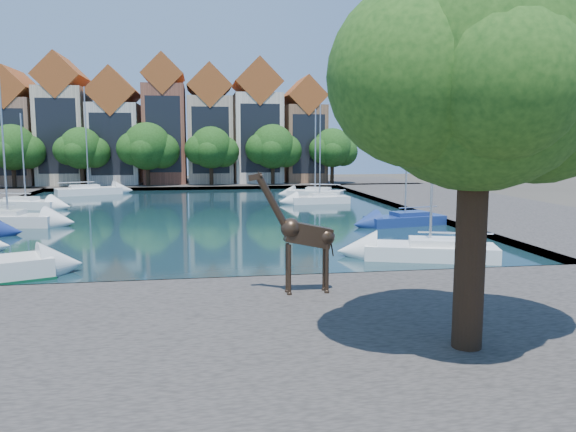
# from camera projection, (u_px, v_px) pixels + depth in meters

# --- Properties ---
(ground) EXTENTS (160.00, 160.00, 0.00)m
(ground) POSITION_uv_depth(u_px,v_px,m) (191.00, 290.00, 22.92)
(ground) COLOR #38332B
(ground) RESTS_ON ground
(water_basin) EXTENTS (38.00, 50.00, 0.08)m
(water_basin) POSITION_uv_depth(u_px,v_px,m) (195.00, 215.00, 46.42)
(water_basin) COLOR black
(water_basin) RESTS_ON ground
(near_quay) EXTENTS (50.00, 14.00, 0.50)m
(near_quay) POSITION_uv_depth(u_px,v_px,m) (187.00, 345.00, 16.03)
(near_quay) COLOR #46413D
(near_quay) RESTS_ON ground
(far_quay) EXTENTS (60.00, 16.00, 0.50)m
(far_quay) POSITION_uv_depth(u_px,v_px,m) (196.00, 184.00, 77.72)
(far_quay) COLOR #46413D
(far_quay) RESTS_ON ground
(right_quay) EXTENTS (14.00, 52.00, 0.50)m
(right_quay) POSITION_uv_depth(u_px,v_px,m) (477.00, 207.00, 50.27)
(right_quay) COLOR #46413D
(right_quay) RESTS_ON ground
(plane_tree) EXTENTS (8.32, 6.40, 10.62)m
(plane_tree) POSITION_uv_depth(u_px,v_px,m) (482.00, 76.00, 14.28)
(plane_tree) COLOR #332114
(plane_tree) RESTS_ON near_quay
(townhouse_west_end) EXTENTS (5.44, 9.18, 14.93)m
(townhouse_west_end) POSITION_uv_depth(u_px,v_px,m) (17.00, 132.00, 73.21)
(townhouse_west_end) COLOR #8A624B
(townhouse_west_end) RESTS_ON far_quay
(townhouse_west_mid) EXTENTS (5.94, 9.18, 16.79)m
(townhouse_west_mid) POSITION_uv_depth(u_px,v_px,m) (65.00, 125.00, 74.03)
(townhouse_west_mid) COLOR #C2B295
(townhouse_west_mid) RESTS_ON far_quay
(townhouse_west_inner) EXTENTS (6.43, 9.18, 15.15)m
(townhouse_west_inner) POSITION_uv_depth(u_px,v_px,m) (116.00, 132.00, 75.15)
(townhouse_west_inner) COLOR beige
(townhouse_west_inner) RESTS_ON far_quay
(townhouse_center) EXTENTS (5.44, 9.18, 16.93)m
(townhouse_center) POSITION_uv_depth(u_px,v_px,m) (165.00, 125.00, 76.03)
(townhouse_center) COLOR brown
(townhouse_center) RESTS_ON far_quay
(townhouse_east_inner) EXTENTS (5.94, 9.18, 15.79)m
(townhouse_east_inner) POSITION_uv_depth(u_px,v_px,m) (210.00, 129.00, 77.04)
(townhouse_east_inner) COLOR tan
(townhouse_east_inner) RESTS_ON far_quay
(townhouse_east_mid) EXTENTS (6.43, 9.18, 16.65)m
(townhouse_east_mid) POSITION_uv_depth(u_px,v_px,m) (257.00, 127.00, 78.00)
(townhouse_east_mid) COLOR beige
(townhouse_east_mid) RESTS_ON far_quay
(townhouse_east_end) EXTENTS (5.44, 9.18, 14.43)m
(townhouse_east_end) POSITION_uv_depth(u_px,v_px,m) (303.00, 134.00, 79.14)
(townhouse_east_end) COLOR brown
(townhouse_east_end) RESTS_ON far_quay
(far_tree_far_west) EXTENTS (7.28, 5.60, 7.68)m
(far_tree_far_west) POSITION_uv_depth(u_px,v_px,m) (13.00, 149.00, 68.29)
(far_tree_far_west) COLOR #332114
(far_tree_far_west) RESTS_ON far_quay
(far_tree_west) EXTENTS (6.76, 5.20, 7.36)m
(far_tree_west) POSITION_uv_depth(u_px,v_px,m) (82.00, 150.00, 69.54)
(far_tree_west) COLOR #332114
(far_tree_west) RESTS_ON far_quay
(far_tree_mid_west) EXTENTS (7.80, 6.00, 8.00)m
(far_tree_mid_west) POSITION_uv_depth(u_px,v_px,m) (148.00, 148.00, 70.76)
(far_tree_mid_west) COLOR #332114
(far_tree_mid_west) RESTS_ON far_quay
(far_tree_mid_east) EXTENTS (7.02, 5.40, 7.52)m
(far_tree_mid_east) POSITION_uv_depth(u_px,v_px,m) (212.00, 149.00, 72.02)
(far_tree_mid_east) COLOR #332114
(far_tree_mid_east) RESTS_ON far_quay
(far_tree_east) EXTENTS (7.54, 5.80, 7.84)m
(far_tree_east) POSITION_uv_depth(u_px,v_px,m) (273.00, 148.00, 73.25)
(far_tree_east) COLOR #332114
(far_tree_east) RESTS_ON far_quay
(far_tree_far_east) EXTENTS (6.76, 5.20, 7.36)m
(far_tree_far_east) POSITION_uv_depth(u_px,v_px,m) (333.00, 149.00, 74.51)
(far_tree_far_east) COLOR #332114
(far_tree_far_east) RESTS_ON far_quay
(giraffe_statue) EXTENTS (3.10, 0.58, 4.44)m
(giraffe_statue) POSITION_uv_depth(u_px,v_px,m) (302.00, 234.00, 20.38)
(giraffe_statue) COLOR #312318
(giraffe_statue) RESTS_ON near_quay
(sailboat_left_c) EXTENTS (6.87, 3.32, 13.03)m
(sailboat_left_c) POSITION_uv_depth(u_px,v_px,m) (8.00, 217.00, 39.78)
(sailboat_left_c) COLOR silver
(sailboat_left_c) RESTS_ON water_basin
(sailboat_left_d) EXTENTS (6.39, 3.93, 8.45)m
(sailboat_left_d) POSITION_uv_depth(u_px,v_px,m) (26.00, 202.00, 50.32)
(sailboat_left_d) COLOR white
(sailboat_left_d) RESTS_ON water_basin
(sailboat_left_e) EXTENTS (7.41, 4.96, 12.06)m
(sailboat_left_e) POSITION_uv_depth(u_px,v_px,m) (89.00, 189.00, 63.62)
(sailboat_left_e) COLOR white
(sailboat_left_e) RESTS_ON water_basin
(sailboat_right_a) EXTENTS (6.96, 4.20, 11.77)m
(sailboat_right_a) POSITION_uv_depth(u_px,v_px,m) (430.00, 248.00, 28.61)
(sailboat_right_a) COLOR white
(sailboat_right_a) RESTS_ON water_basin
(sailboat_right_b) EXTENTS (6.05, 3.15, 9.51)m
(sailboat_right_b) POSITION_uv_depth(u_px,v_px,m) (405.00, 218.00, 40.28)
(sailboat_right_b) COLOR navy
(sailboat_right_b) RESTS_ON water_basin
(sailboat_right_c) EXTENTS (5.79, 2.41, 9.48)m
(sailboat_right_c) POSITION_uv_depth(u_px,v_px,m) (320.00, 198.00, 54.63)
(sailboat_right_c) COLOR white
(sailboat_right_c) RESTS_ON water_basin
(sailboat_right_d) EXTENTS (6.13, 4.27, 9.39)m
(sailboat_right_d) POSITION_uv_depth(u_px,v_px,m) (315.00, 192.00, 60.10)
(sailboat_right_d) COLOR white
(sailboat_right_d) RESTS_ON water_basin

